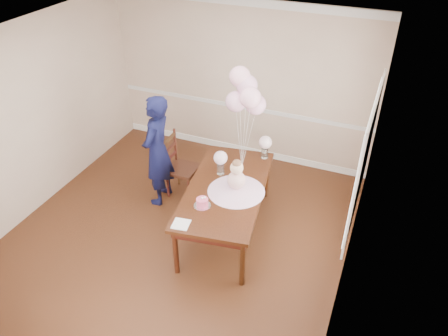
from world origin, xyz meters
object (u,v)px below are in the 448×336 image
Objects in this scene: dining_chair_seat at (183,169)px; woman at (157,151)px; birthday_cake at (202,202)px; dining_table_top at (226,189)px.

dining_chair_seat is 0.25× the size of woman.
dining_chair_seat is at bearing 128.51° from birthday_cake.
woman is (-0.25, -0.27, 0.42)m from dining_chair_seat.
birthday_cake is (-0.13, -0.47, 0.08)m from dining_table_top.
woman reaches higher than dining_table_top.
birthday_cake reaches higher than dining_chair_seat.
dining_table_top reaches higher than dining_chair_seat.
birthday_cake is 0.34× the size of dining_chair_seat.
dining_chair_seat is (-0.95, 0.56, -0.28)m from dining_table_top.
dining_table_top is 1.14m from dining_chair_seat.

